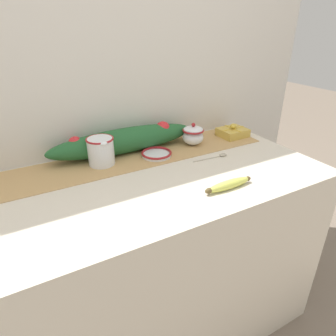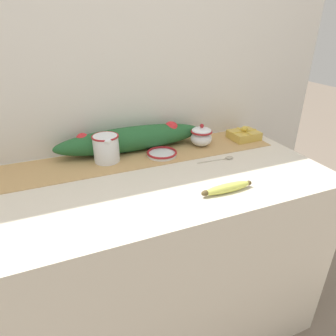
# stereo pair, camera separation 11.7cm
# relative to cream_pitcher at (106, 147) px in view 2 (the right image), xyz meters

# --- Properties ---
(ground_plane) EXTENTS (12.00, 12.00, 0.00)m
(ground_plane) POSITION_rel_cream_pitcher_xyz_m (0.14, -0.21, -0.93)
(ground_plane) COLOR #7A6B5B
(countertop) EXTENTS (1.45, 0.71, 0.87)m
(countertop) POSITION_rel_cream_pitcher_xyz_m (0.14, -0.21, -0.50)
(countertop) COLOR beige
(countertop) RESTS_ON ground_plane
(back_wall) EXTENTS (2.25, 0.04, 2.40)m
(back_wall) POSITION_rel_cream_pitcher_xyz_m (0.14, 0.16, 0.27)
(back_wall) COLOR silver
(back_wall) RESTS_ON ground_plane
(table_runner) EXTENTS (1.33, 0.26, 0.00)m
(table_runner) POSITION_rel_cream_pitcher_xyz_m (0.14, -0.00, -0.07)
(table_runner) COLOR tan
(table_runner) RESTS_ON countertop
(cream_pitcher) EXTENTS (0.12, 0.14, 0.12)m
(cream_pitcher) POSITION_rel_cream_pitcher_xyz_m (0.00, 0.00, 0.00)
(cream_pitcher) COLOR white
(cream_pitcher) RESTS_ON countertop
(sugar_bowl) EXTENTS (0.11, 0.11, 0.11)m
(sugar_bowl) POSITION_rel_cream_pitcher_xyz_m (0.47, -0.00, -0.01)
(sugar_bowl) COLOR white
(sugar_bowl) RESTS_ON countertop
(small_dish) EXTENTS (0.14, 0.14, 0.02)m
(small_dish) POSITION_rel_cream_pitcher_xyz_m (0.25, -0.04, -0.05)
(small_dish) COLOR white
(small_dish) RESTS_ON countertop
(banana) EXTENTS (0.21, 0.04, 0.03)m
(banana) POSITION_rel_cream_pitcher_xyz_m (0.35, -0.43, -0.05)
(banana) COLOR #CCD156
(banana) RESTS_ON countertop
(spoon) EXTENTS (0.18, 0.03, 0.01)m
(spoon) POSITION_rel_cream_pitcher_xyz_m (0.51, -0.18, -0.06)
(spoon) COLOR #A89E89
(spoon) RESTS_ON countertop
(gift_box) EXTENTS (0.15, 0.13, 0.07)m
(gift_box) POSITION_rel_cream_pitcher_xyz_m (0.73, -0.01, -0.04)
(gift_box) COLOR gold
(gift_box) RESTS_ON countertop
(poinsettia_garland) EXTENTS (0.72, 0.13, 0.12)m
(poinsettia_garland) POSITION_rel_cream_pitcher_xyz_m (0.14, 0.07, -0.00)
(poinsettia_garland) COLOR #235B2D
(poinsettia_garland) RESTS_ON countertop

